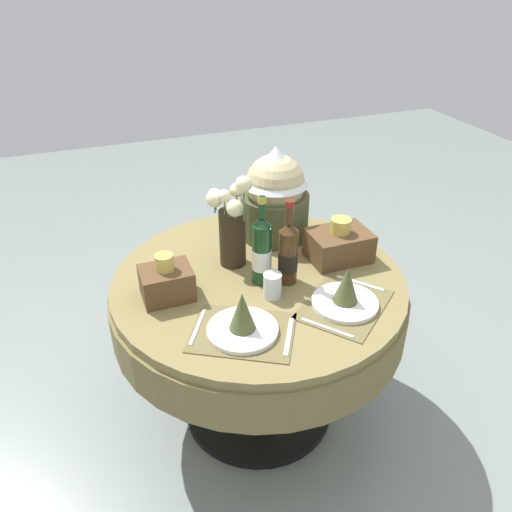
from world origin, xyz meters
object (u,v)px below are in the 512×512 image
woven_basket_side_left (166,281)px  wine_bottle_centre (261,251)px  place_setting_left (242,321)px  woven_basket_side_right (339,244)px  place_setting_right (346,295)px  dining_table (259,306)px  flower_vase (231,225)px  wine_bottle_left (288,253)px  tumbler_near_right (272,286)px  gift_tub_back_right (275,191)px

woven_basket_side_left → wine_bottle_centre: bearing=-5.7°
place_setting_left → woven_basket_side_left: size_ratio=2.31×
woven_basket_side_right → place_setting_right: bearing=-114.4°
dining_table → woven_basket_side_left: woven_basket_side_left is taller
flower_vase → dining_table: bearing=-63.2°
wine_bottle_left → woven_basket_side_right: wine_bottle_left is taller
dining_table → place_setting_right: size_ratio=2.72×
place_setting_left → woven_basket_side_right: bearing=30.3°
flower_vase → woven_basket_side_left: size_ratio=2.23×
dining_table → place_setting_left: 0.39m
place_setting_left → flower_vase: size_ratio=1.04×
dining_table → wine_bottle_centre: 0.28m
place_setting_right → wine_bottle_left: wine_bottle_left is taller
wine_bottle_centre → woven_basket_side_right: wine_bottle_centre is taller
flower_vase → wine_bottle_centre: bearing=-69.3°
wine_bottle_left → wine_bottle_centre: (-0.10, 0.03, 0.01)m
dining_table → place_setting_left: size_ratio=2.75×
place_setting_right → woven_basket_side_right: size_ratio=1.75×
place_setting_right → tumbler_near_right: size_ratio=4.38×
place_setting_left → wine_bottle_centre: bearing=57.5°
place_setting_left → tumbler_near_right: size_ratio=4.35×
tumbler_near_right → woven_basket_side_right: woven_basket_side_right is taller
flower_vase → tumbler_near_right: size_ratio=4.20×
flower_vase → gift_tub_back_right: 0.31m
woven_basket_side_right → tumbler_near_right: bearing=-156.8°
wine_bottle_left → wine_bottle_centre: wine_bottle_centre is taller
wine_bottle_centre → flower_vase: bearing=110.7°
wine_bottle_centre → gift_tub_back_right: size_ratio=0.87×
place_setting_left → tumbler_near_right: (0.17, 0.15, 0.00)m
dining_table → woven_basket_side_right: bearing=2.5°
flower_vase → gift_tub_back_right: size_ratio=1.00×
gift_tub_back_right → woven_basket_side_left: bearing=-151.9°
place_setting_left → flower_vase: (0.10, 0.42, 0.13)m
dining_table → gift_tub_back_right: bearing=57.4°
tumbler_near_right → gift_tub_back_right: bearing=66.2°
wine_bottle_centre → woven_basket_side_right: size_ratio=1.46×
wine_bottle_centre → place_setting_right: bearing=-47.6°
wine_bottle_centre → tumbler_near_right: 0.14m
wine_bottle_left → gift_tub_back_right: 0.38m
gift_tub_back_right → woven_basket_side_right: 0.36m
place_setting_right → woven_basket_side_right: 0.33m
place_setting_right → gift_tub_back_right: size_ratio=1.04×
tumbler_near_right → woven_basket_side_left: 0.38m
flower_vase → woven_basket_side_left: bearing=-156.6°
woven_basket_side_left → place_setting_left: bearing=-57.7°
place_setting_right → woven_basket_side_left: size_ratio=2.32×
flower_vase → gift_tub_back_right: same height
dining_table → woven_basket_side_right: 0.41m
dining_table → wine_bottle_left: bearing=-34.9°
wine_bottle_centre → tumbler_near_right: bearing=-89.0°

